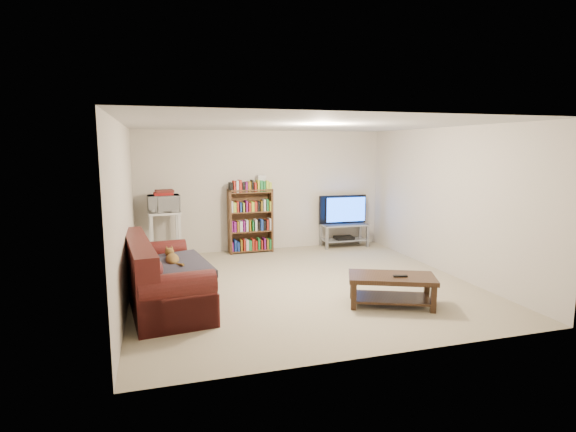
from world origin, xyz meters
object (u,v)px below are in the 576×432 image
object	(u,v)px
sofa	(160,282)
coffee_table	(392,285)
bookshelf	(250,220)
tv_stand	(344,231)

from	to	relation	value
sofa	coffee_table	bearing A→B (deg)	-23.28
coffee_table	bookshelf	size ratio (longest dim) A/B	0.99
coffee_table	sofa	bearing A→B (deg)	-173.55
sofa	coffee_table	distance (m)	3.06
bookshelf	coffee_table	bearing A→B (deg)	-73.55
tv_stand	bookshelf	distance (m)	2.01
sofa	tv_stand	world-z (taller)	sofa
sofa	bookshelf	distance (m)	3.21
coffee_table	tv_stand	xyz separation A→B (m)	(0.82, 3.45, 0.04)
tv_stand	bookshelf	bearing A→B (deg)	178.92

